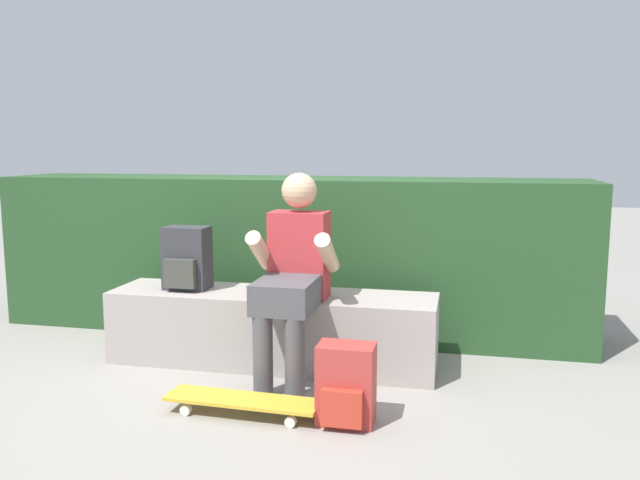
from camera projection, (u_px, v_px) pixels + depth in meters
name	position (u px, v px, depth m)	size (l,w,h in m)	color
ground_plane	(256.00, 381.00, 3.76)	(24.00, 24.00, 0.00)	gray
bench_main	(272.00, 328.00, 4.04)	(2.04, 0.49, 0.45)	#A0958F
person_skater	(293.00, 270.00, 3.72)	(0.49, 0.62, 1.20)	#B73338
skateboard_near_person	(242.00, 401.00, 3.27)	(0.81, 0.23, 0.09)	gold
backpack_on_bench	(187.00, 259.00, 4.09)	(0.28, 0.23, 0.40)	#333338
backpack_on_ground	(346.00, 386.00, 3.16)	(0.28, 0.23, 0.40)	#B23833
hedge_row	(288.00, 254.00, 4.78)	(4.29, 0.71, 1.13)	#254725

